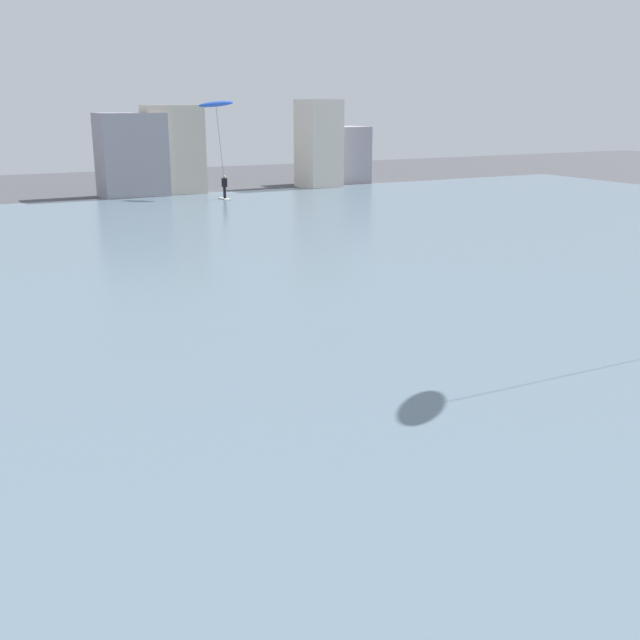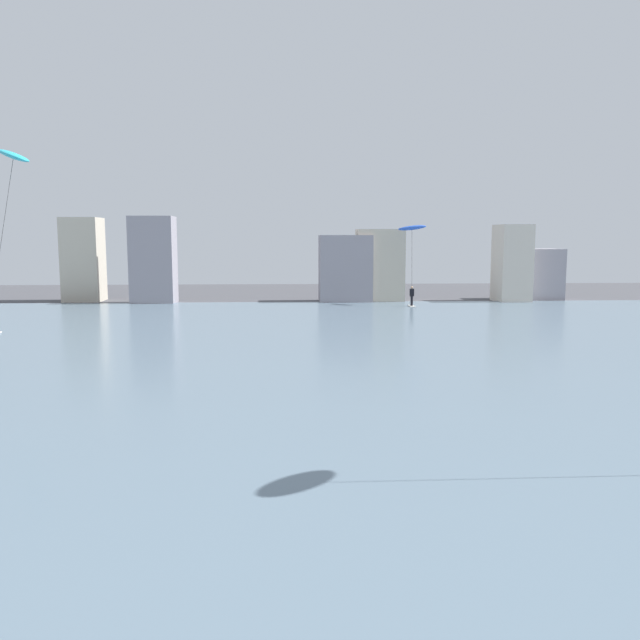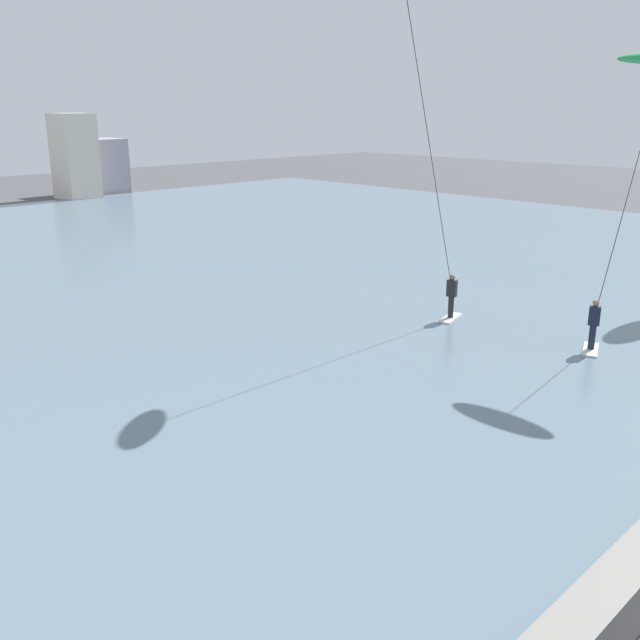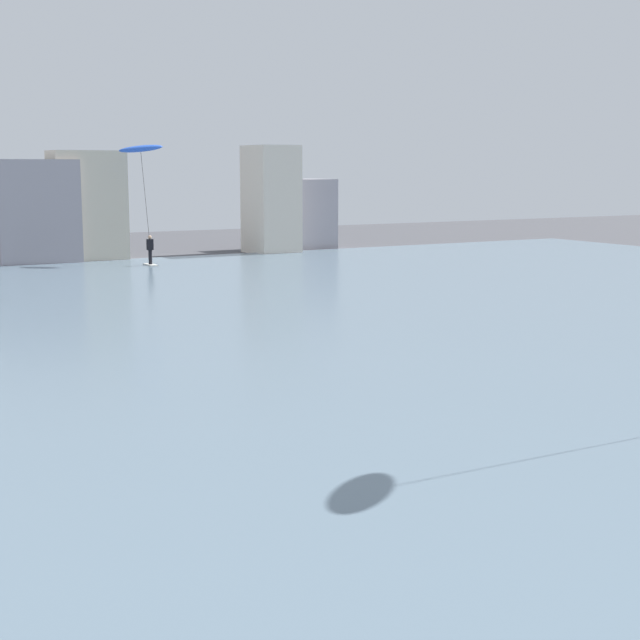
{
  "view_description": "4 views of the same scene",
  "coord_description": "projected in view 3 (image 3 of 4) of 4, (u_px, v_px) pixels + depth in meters",
  "views": [
    {
      "loc": [
        -10.94,
        1.44,
        6.6
      ],
      "look_at": [
        -3.6,
        15.27,
        2.17
      ],
      "focal_mm": 43.31,
      "sensor_mm": 36.0,
      "label": 1
    },
    {
      "loc": [
        -1.73,
        0.46,
        5.57
      ],
      "look_at": [
        -1.19,
        10.75,
        4.27
      ],
      "focal_mm": 36.15,
      "sensor_mm": 36.0,
      "label": 2
    },
    {
      "loc": [
        -9.36,
        0.55,
        7.48
      ],
      "look_at": [
        1.06,
        11.0,
        2.98
      ],
      "focal_mm": 39.79,
      "sensor_mm": 36.0,
      "label": 3
    },
    {
      "loc": [
        -9.78,
        1.33,
        5.46
      ],
      "look_at": [
        -2.0,
        14.96,
        2.97
      ],
      "focal_mm": 54.31,
      "sensor_mm": 36.0,
      "label": 4
    }
  ],
  "objects": [
    {
      "name": "seawall_barrier",
      "position": [
        619.0,
        597.0,
        10.48
      ],
      "size": [
        60.0,
        0.7,
        0.99
      ],
      "primitive_type": "cube",
      "color": "gray",
      "rests_on": "ground"
    },
    {
      "name": "kitesurfer_red",
      "position": [
        413.0,
        37.0,
        21.19
      ],
      "size": [
        4.94,
        2.2,
        11.1
      ],
      "color": "silver",
      "rests_on": "water_bay"
    }
  ]
}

